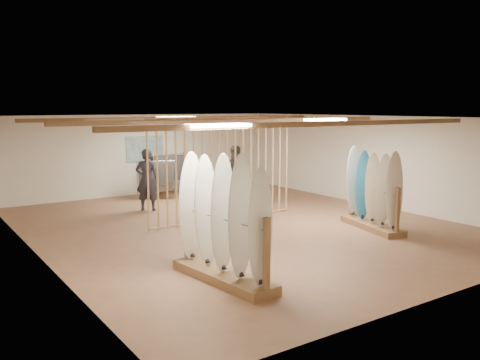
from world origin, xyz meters
TOP-DOWN VIEW (x-y plane):
  - floor at (0.00, 0.00)m, footprint 12.00×12.00m
  - ceiling at (0.00, 0.00)m, footprint 12.00×12.00m
  - wall_back at (0.00, 6.00)m, footprint 12.00×0.00m
  - wall_front at (0.00, -6.00)m, footprint 12.00×0.00m
  - wall_left at (-5.00, 0.00)m, footprint 0.00×12.00m
  - wall_right at (5.00, 0.00)m, footprint 0.00×12.00m
  - ceiling_slats at (0.00, 0.00)m, footprint 9.50×6.12m
  - light_panels at (0.00, 0.00)m, footprint 1.20×0.35m
  - bamboo_partition at (0.00, 0.80)m, footprint 4.45×0.05m
  - poster at (0.00, 5.98)m, footprint 1.40×0.03m
  - rack_left at (-2.64, -3.35)m, footprint 0.85×2.40m
  - rack_right at (2.57, -2.17)m, footprint 1.04×2.17m
  - clothing_rack_a at (-0.21, 4.64)m, footprint 1.19×0.75m
  - clothing_rack_b at (0.53, 5.15)m, footprint 1.38×0.40m
  - shopper_a at (-1.19, 3.16)m, footprint 0.93×0.87m
  - shopper_b at (1.78, 2.81)m, footprint 1.22×1.09m

SIDE VIEW (x-z plane):
  - floor at x=0.00m, z-range 0.00..0.00m
  - rack_right at x=2.57m, z-range -0.32..1.68m
  - rack_left at x=-2.64m, z-range -0.36..1.88m
  - clothing_rack_a at x=-0.21m, z-range 0.20..1.54m
  - clothing_rack_b at x=0.53m, z-range 0.22..1.70m
  - shopper_b at x=1.78m, z-range 0.00..2.07m
  - shopper_a at x=-1.19m, z-range 0.00..2.11m
  - bamboo_partition at x=0.00m, z-range 0.01..2.79m
  - wall_back at x=0.00m, z-range -4.60..7.40m
  - wall_front at x=0.00m, z-range -4.60..7.40m
  - wall_left at x=-5.00m, z-range -4.60..7.40m
  - wall_right at x=5.00m, z-range -4.60..7.40m
  - poster at x=0.00m, z-range 1.15..2.05m
  - ceiling_slats at x=0.00m, z-range 2.67..2.77m
  - light_panels at x=0.00m, z-range 2.71..2.77m
  - ceiling at x=0.00m, z-range 2.80..2.80m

